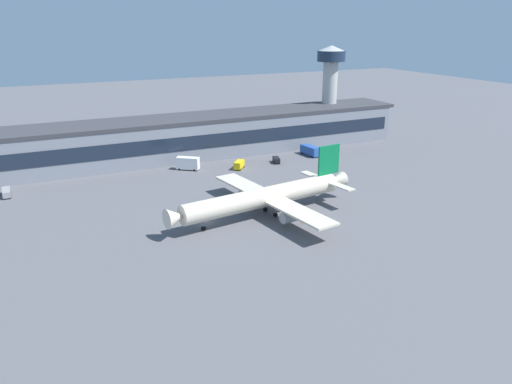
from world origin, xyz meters
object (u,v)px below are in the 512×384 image
traffic_cone_0 (302,222)px  belt_loader (6,192)px  airliner (266,197)px  control_tower (330,82)px  crew_van (239,164)px  fuel_truck (310,150)px  catering_truck (188,163)px  follow_me_car (276,160)px

traffic_cone_0 → belt_loader: bearing=140.7°
airliner → control_tower: size_ratio=1.42×
crew_van → fuel_truck: size_ratio=0.62×
airliner → crew_van: size_ratio=9.62×
catering_truck → airliner: bearing=-84.1°
belt_loader → follow_me_car: bearing=-1.7°
airliner → traffic_cone_0: (5.43, -8.23, -4.56)m
crew_van → catering_truck: (-15.17, 5.87, 0.83)m
control_tower → crew_van: size_ratio=6.79×
belt_loader → follow_me_car: 82.08m
catering_truck → traffic_cone_0: 55.09m
fuel_truck → catering_truck: bearing=178.0°
follow_me_car → crew_van: bearing=-176.2°
traffic_cone_0 → crew_van: bearing=84.1°
crew_van → traffic_cone_0: (-4.98, -48.23, -1.18)m
fuel_truck → traffic_cone_0: size_ratio=15.34×
control_tower → follow_me_car: bearing=-146.2°
belt_loader → catering_truck: bearing=2.7°
control_tower → crew_van: control_tower is taller
airliner → catering_truck: airliner is taller
control_tower → belt_loader: size_ratio=5.65×
control_tower → belt_loader: 122.38m
fuel_truck → follow_me_car: (-15.43, -3.42, -0.79)m
belt_loader → traffic_cone_0: bearing=-39.3°
control_tower → catering_truck: control_tower is taller
catering_truck → belt_loader: 52.87m
catering_truck → traffic_cone_0: catering_truck is taller
airliner → control_tower: control_tower is taller
crew_van → belt_loader: 68.06m
crew_van → catering_truck: 16.29m
follow_me_car → catering_truck: bearing=170.4°
crew_van → follow_me_car: (14.07, 0.92, -0.37)m
crew_van → traffic_cone_0: crew_van is taller
belt_loader → fuel_truck: fuel_truck is taller
belt_loader → follow_me_car: (82.05, -2.44, -0.06)m
traffic_cone_0 → follow_me_car: bearing=68.8°
control_tower → crew_van: bearing=-153.4°
crew_van → catering_truck: bearing=158.8°
crew_van → belt_loader: crew_van is taller
airliner → control_tower: bearing=47.0°
control_tower → catering_truck: bearing=-163.5°
control_tower → belt_loader: bearing=-169.5°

